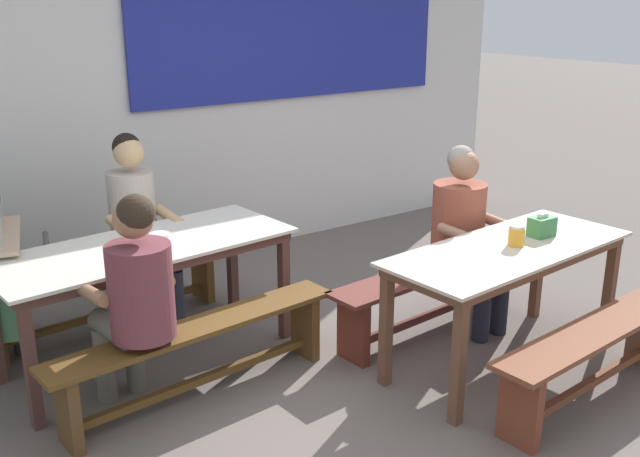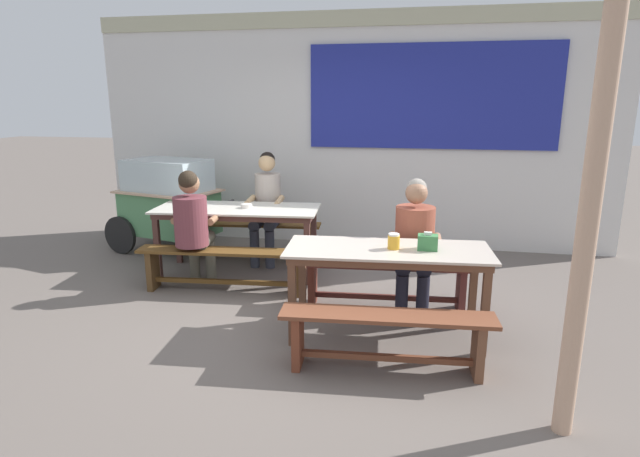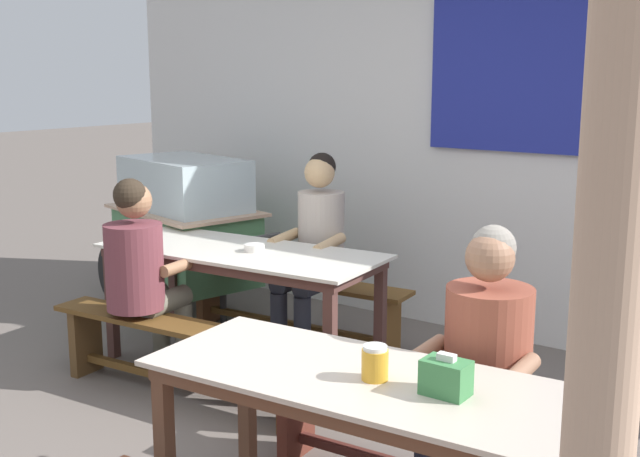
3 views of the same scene
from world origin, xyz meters
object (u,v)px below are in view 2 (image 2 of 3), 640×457
condiment_jar (394,241)px  bench_far_front (224,263)px  person_center_facing (267,201)px  tissue_box (428,242)px  bench_near_front (387,332)px  person_left_back_turned (193,222)px  dining_table_near (388,258)px  person_right_near_table (414,239)px  bench_near_back (386,277)px  soup_bowl (247,206)px  bench_far_back (251,234)px  dining_table_far (237,214)px  food_cart (168,200)px  wooden_support_post (588,222)px

condiment_jar → bench_far_front: bearing=157.8°
person_center_facing → tissue_box: size_ratio=8.37×
bench_near_front → condiment_jar: (0.00, 0.58, 0.52)m
person_left_back_turned → condiment_jar: person_left_back_turned is taller
dining_table_near → person_right_near_table: (0.20, 0.55, 0.03)m
condiment_jar → bench_near_back: bearing=98.4°
person_right_near_table → condiment_jar: 0.59m
person_right_near_table → dining_table_near: bearing=-110.4°
person_right_near_table → soup_bowl: (-1.84, 0.75, 0.08)m
bench_far_back → condiment_jar: (1.84, -1.89, 0.52)m
bench_near_back → person_left_back_turned: 2.02m
bench_near_back → person_right_near_table: 0.47m
dining_table_far → tissue_box: 2.42m
bench_far_front → tissue_box: bearing=-18.8°
person_left_back_turned → soup_bowl: size_ratio=10.01×
dining_table_far → bench_near_back: (1.70, -0.70, -0.38)m
dining_table_far → food_cart: size_ratio=1.12×
bench_far_back → bench_far_front: (0.10, -1.18, 0.00)m
bench_far_front → person_left_back_turned: 0.52m
person_center_facing → bench_near_back: bearing=-39.1°
bench_far_back → food_cart: food_cart is taller
person_left_back_turned → soup_bowl: person_left_back_turned is taller
person_right_near_table → person_center_facing: bearing=144.1°
tissue_box → person_right_near_table: bearing=101.4°
dining_table_near → bench_far_front: dining_table_near is taller
bench_far_back → person_center_facing: bearing=-13.2°
dining_table_far → bench_near_back: size_ratio=1.13×
bench_near_front → person_right_near_table: (0.16, 1.14, 0.40)m
condiment_jar → dining_table_near: bearing=168.4°
tissue_box → bench_far_front: bearing=161.2°
soup_bowl → dining_table_far: bearing=-177.1°
bench_far_front → bench_near_back: (1.65, -0.11, -0.00)m
dining_table_near → person_right_near_table: bearing=69.6°
dining_table_far → tissue_box: size_ratio=11.79×
bench_near_front → condiment_jar: bearing=89.9°
dining_table_near → soup_bowl: size_ratio=13.54×
dining_table_far → bench_near_front: dining_table_far is taller
person_left_back_turned → bench_near_front: bearing=-32.7°
bench_near_front → food_cart: food_cart is taller
dining_table_near → bench_far_front: size_ratio=0.95×
bench_far_back → bench_far_front: 1.18m
dining_table_far → soup_bowl: 0.15m
bench_near_front → bench_near_back: bearing=94.3°
person_right_near_table → condiment_jar: (-0.16, -0.56, 0.12)m
bench_near_back → wooden_support_post: bearing=-55.2°
condiment_jar → wooden_support_post: size_ratio=0.05×
wooden_support_post → bench_near_front: bearing=155.0°
wooden_support_post → food_cart: bearing=142.9°
dining_table_far → bench_near_back: 1.88m
person_left_back_turned → bench_far_front: bearing=-5.7°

